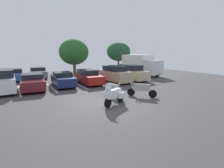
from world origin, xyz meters
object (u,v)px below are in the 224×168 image
at_px(car_navy, 63,79).
at_px(car_champagne, 132,73).
at_px(motorcycle_touring, 114,95).
at_px(car_maroon, 33,82).
at_px(box_truck, 140,64).
at_px(motorcycle_third, 113,89).
at_px(car_tan, 115,74).
at_px(car_far_blue, 14,75).
at_px(motorcycle_second, 142,89).
at_px(car_red, 88,77).
at_px(car_white, 3,81).
at_px(car_far_grey, 38,73).

height_order(car_navy, car_champagne, car_champagne).
xyz_separation_m(motorcycle_touring, car_maroon, (-3.95, 7.92, 0.04)).
xyz_separation_m(car_navy, box_truck, (12.47, 3.02, 0.87)).
xyz_separation_m(motorcycle_third, car_navy, (-2.23, 6.14, 0.13)).
bearing_deg(car_tan, car_far_blue, 144.03).
relative_size(car_navy, car_tan, 0.98).
bearing_deg(motorcycle_third, car_tan, 57.23).
bearing_deg(car_champagne, motorcycle_touring, -133.23).
relative_size(motorcycle_touring, car_maroon, 0.42).
relative_size(motorcycle_second, motorcycle_third, 0.89).
relative_size(car_red, car_champagne, 1.02).
xyz_separation_m(car_white, car_far_blue, (0.98, 6.92, -0.30)).
relative_size(car_maroon, car_far_grey, 1.08).
distance_m(motorcycle_touring, motorcycle_second, 3.08).
bearing_deg(car_maroon, motorcycle_touring, -63.49).
bearing_deg(car_champagne, motorcycle_third, -137.01).
relative_size(car_red, box_truck, 0.72).
xyz_separation_m(car_white, car_tan, (10.94, -0.31, -0.07)).
relative_size(motorcycle_third, car_far_blue, 0.46).
distance_m(motorcycle_third, car_maroon, 7.78).
xyz_separation_m(motorcycle_third, car_white, (-7.37, 5.85, 0.42)).
relative_size(motorcycle_touring, car_navy, 0.44).
height_order(car_white, car_maroon, car_white).
xyz_separation_m(motorcycle_third, car_maroon, (-5.06, 5.92, 0.14)).
bearing_deg(car_far_grey, car_white, -116.76).
relative_size(motorcycle_second, car_navy, 0.42).
distance_m(motorcycle_second, car_far_blue, 16.23).
xyz_separation_m(car_navy, car_far_blue, (-4.16, 6.63, -0.01)).
height_order(car_maroon, car_champagne, car_champagne).
bearing_deg(car_far_blue, car_tan, -35.97).
relative_size(car_champagne, car_far_grey, 1.09).
height_order(motorcycle_touring, car_red, car_red).
height_order(car_navy, car_red, car_red).
height_order(motorcycle_third, car_far_blue, car_far_blue).
height_order(car_white, car_far_blue, car_white).
distance_m(motorcycle_touring, car_maroon, 8.85).
xyz_separation_m(car_tan, car_far_blue, (-9.96, 7.23, -0.22)).
relative_size(car_champagne, car_far_blue, 1.04).
xyz_separation_m(motorcycle_touring, car_far_blue, (-5.29, 14.77, 0.02)).
bearing_deg(car_tan, motorcycle_second, -104.19).
distance_m(motorcycle_second, box_truck, 13.35).
bearing_deg(car_maroon, car_far_grey, 78.89).
bearing_deg(car_red, car_white, -177.89).
bearing_deg(car_red, car_far_blue, 136.24).
distance_m(motorcycle_third, car_navy, 6.54).
height_order(motorcycle_touring, car_champagne, car_champagne).
height_order(motorcycle_second, car_champagne, car_champagne).
bearing_deg(motorcycle_touring, car_maroon, 116.51).
bearing_deg(car_red, car_navy, -179.99).
bearing_deg(car_champagne, motorcycle_second, -122.02).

